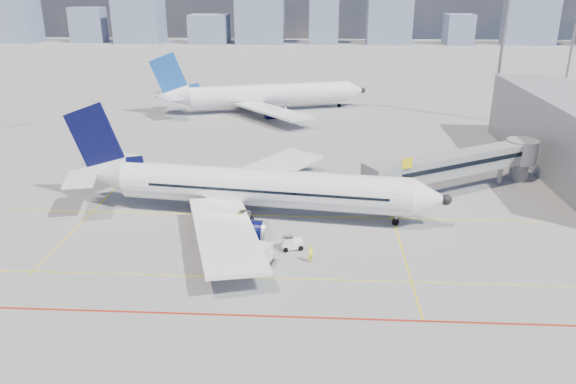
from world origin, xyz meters
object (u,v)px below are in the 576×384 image
at_px(main_aircraft, 248,187).
at_px(ramp_worker, 311,254).
at_px(cargo_dolly, 252,253).
at_px(belt_loader, 214,221).
at_px(baggage_tug, 291,243).
at_px(second_aircraft, 261,95).

height_order(main_aircraft, ramp_worker, main_aircraft).
height_order(main_aircraft, cargo_dolly, main_aircraft).
xyz_separation_m(main_aircraft, belt_loader, (-3.20, -3.55, -2.58)).
bearing_deg(main_aircraft, baggage_tug, -51.09).
distance_m(main_aircraft, baggage_tug, 10.27).
height_order(cargo_dolly, ramp_worker, cargo_dolly).
xyz_separation_m(main_aircraft, ramp_worker, (7.21, -11.08, -2.35)).
distance_m(cargo_dolly, belt_loader, 9.63).
bearing_deg(cargo_dolly, baggage_tug, 57.95).
bearing_deg(main_aircraft, cargo_dolly, -74.05).
xyz_separation_m(main_aircraft, cargo_dolly, (1.76, -11.78, -2.05)).
distance_m(belt_loader, ramp_worker, 12.85).
bearing_deg(belt_loader, baggage_tug, -8.28).
bearing_deg(ramp_worker, second_aircraft, 45.59).
xyz_separation_m(second_aircraft, baggage_tug, (8.99, -61.30, -2.53)).
bearing_deg(cargo_dolly, belt_loader, 135.29).
xyz_separation_m(baggage_tug, belt_loader, (-8.40, 4.95, -0.06)).
bearing_deg(baggage_tug, second_aircraft, 81.12).
relative_size(belt_loader, ramp_worker, 3.45).
relative_size(second_aircraft, baggage_tug, 18.21).
height_order(main_aircraft, baggage_tug, main_aircraft).
bearing_deg(main_aircraft, second_aircraft, 101.56).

